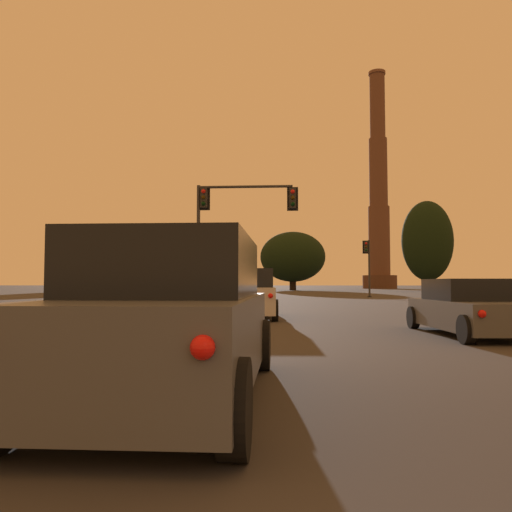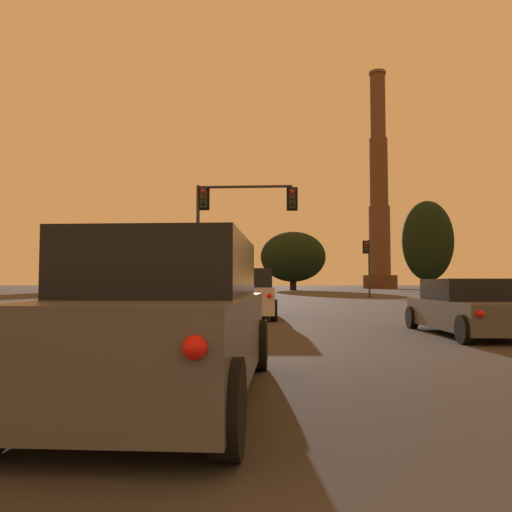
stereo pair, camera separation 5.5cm
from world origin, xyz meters
name	(u,v)px [view 2 (the right image)]	position (x,y,z in m)	size (l,w,h in m)	color
suv_left_lane_third	(169,319)	(-2.91, 5.65, 0.90)	(2.12, 4.91, 1.86)	#4C4F54
suv_left_lane_front	(249,294)	(-3.04, 19.12, 0.90)	(2.32, 4.98, 1.86)	silver
sedan_right_lane_second	(468,309)	(3.05, 12.99, 0.67)	(2.20, 4.78, 1.43)	#4C4F54
traffic_light_far_right	(368,259)	(6.04, 47.56, 3.57)	(0.78, 0.50, 5.42)	#2D2D30
traffic_light_overhead_left	(230,214)	(-4.52, 25.68, 4.94)	(5.43, 0.50, 6.47)	#2D2D30
smokestack	(379,203)	(21.18, 124.22, 21.32)	(8.29, 8.29, 54.44)	#523427
treeline_center_left	(117,254)	(-33.61, 91.67, 6.86)	(10.53, 9.48, 11.92)	black
treeline_far_left	(293,257)	(-0.49, 94.18, 6.30)	(12.27, 11.04, 11.05)	black
treeline_center_right	(428,241)	(21.65, 83.83, 8.34)	(8.33, 7.50, 15.00)	black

